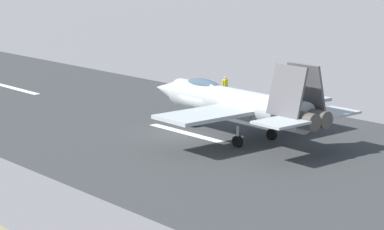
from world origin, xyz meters
The scene contains 5 objects.
ground_plane centered at (0.00, 0.00, 0.00)m, with size 400.00×400.00×0.00m, color slate.
runway_strip centered at (-0.02, 0.00, 0.01)m, with size 240.00×26.00×0.02m.
fighter_jet centered at (-3.59, -1.56, 2.49)m, with size 16.72×13.60×5.70m.
crew_person centered at (9.49, -13.19, 0.80)m, with size 0.29×0.70×1.59m.
marker_cone_mid centered at (3.46, -12.38, 0.28)m, with size 0.44×0.44×0.55m, color orange.
Camera 1 is at (-38.79, 33.42, 11.90)m, focal length 69.25 mm.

